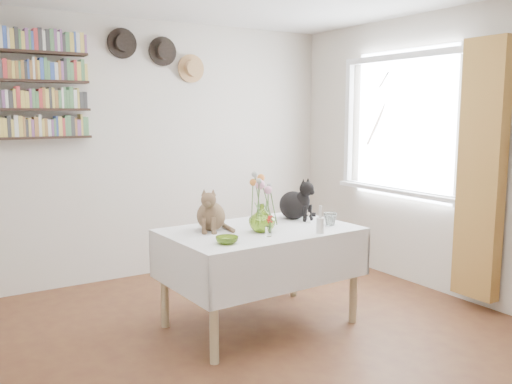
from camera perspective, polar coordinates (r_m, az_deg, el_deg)
room at (r=3.45m, az=2.37°, el=2.29°), size 4.08×4.58×2.58m
window at (r=5.33m, az=15.10°, el=5.74°), size 0.12×1.52×1.32m
curtain at (r=4.72m, az=22.64°, el=2.08°), size 0.12×0.38×2.10m
dining_table at (r=4.11m, az=0.44°, el=-6.42°), size 1.44×0.96×0.75m
tabby_cat at (r=4.01m, az=-4.78°, el=-1.72°), size 0.34×0.35×0.33m
black_cat at (r=4.43m, az=3.96°, el=-0.61°), size 0.32×0.36×0.35m
flower_vase at (r=3.95m, az=0.65°, el=-2.75°), size 0.26×0.26×0.20m
green_bowl at (r=3.62m, az=-3.07°, el=-5.07°), size 0.19×0.19×0.05m
drinking_glass at (r=4.22m, az=7.81°, el=-2.84°), size 0.12×0.12×0.10m
candlestick at (r=3.93m, az=6.78°, el=-3.37°), size 0.06×0.06×0.20m
berry_jar at (r=3.81m, az=1.32°, el=-3.54°), size 0.04×0.04×0.18m
porcelain_figurine at (r=4.30m, az=5.54°, el=-2.76°), size 0.04×0.04×0.08m
flower_bouquet at (r=3.92m, az=0.59°, el=0.68°), size 0.17×0.13×0.39m
bookshelf_unit at (r=5.06m, az=-22.90°, el=10.30°), size 1.00×0.16×0.91m
wall_hats at (r=5.45m, az=-10.04°, el=14.07°), size 0.98×0.09×0.48m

